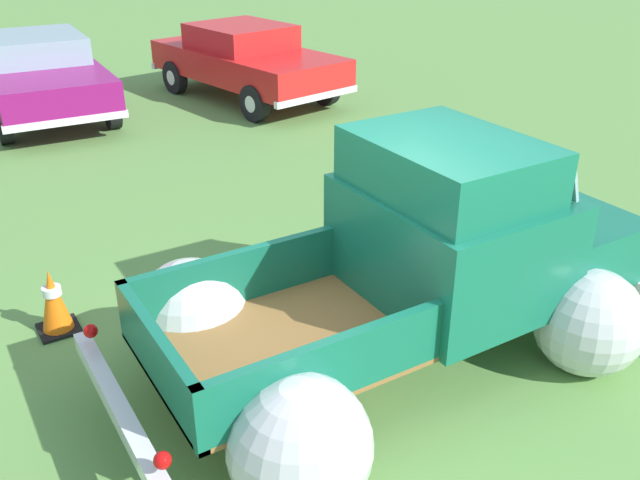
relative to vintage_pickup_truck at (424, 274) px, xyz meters
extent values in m
plane|color=#609347|center=(-0.39, 0.00, -0.76)|extent=(80.00, 80.00, 0.00)
cylinder|color=black|center=(1.06, 0.87, -0.38)|extent=(0.76, 0.22, 0.76)
cylinder|color=silver|center=(1.06, 0.87, -0.38)|extent=(0.34, 0.23, 0.34)
cylinder|color=black|center=(1.06, -0.87, -0.38)|extent=(0.76, 0.22, 0.76)
cylinder|color=silver|center=(1.06, -0.87, -0.38)|extent=(0.34, 0.23, 0.34)
cylinder|color=black|center=(-1.74, 0.87, -0.38)|extent=(0.76, 0.22, 0.76)
cylinder|color=silver|center=(-1.74, 0.87, -0.38)|extent=(0.34, 0.23, 0.34)
cylinder|color=black|center=(-1.74, -0.87, -0.38)|extent=(0.76, 0.22, 0.76)
cylinder|color=silver|center=(-1.74, -0.87, -0.38)|extent=(0.34, 0.23, 0.34)
sphere|color=silver|center=(-1.74, 0.92, -0.32)|extent=(0.96, 0.96, 0.96)
sphere|color=silver|center=(-1.74, -0.92, -0.32)|extent=(0.96, 0.96, 0.96)
cube|color=olive|center=(-1.34, 0.00, -0.22)|extent=(2.05, 1.54, 0.04)
cube|color=#14664C|center=(-1.34, 0.73, 0.01)|extent=(2.05, 0.08, 0.50)
cube|color=#14664C|center=(-1.34, -0.73, 0.01)|extent=(2.05, 0.08, 0.50)
cube|color=#14664C|center=(-0.35, 0.00, 0.01)|extent=(0.08, 1.54, 0.50)
cube|color=#14664C|center=(-2.32, 0.00, 0.01)|extent=(0.08, 1.54, 0.50)
cube|color=#14664C|center=(0.26, 0.00, 0.24)|extent=(1.45, 1.70, 0.95)
cube|color=#14664C|center=(0.16, 0.00, 0.94)|extent=(1.15, 1.54, 0.45)
cube|color=#8CADB7|center=(0.81, 0.00, 0.92)|extent=(0.15, 1.46, 0.38)
cube|color=#14664C|center=(1.31, 0.00, 0.04)|extent=(1.25, 1.62, 0.55)
sphere|color=silver|center=(1.06, 0.90, -0.34)|extent=(0.92, 0.92, 0.92)
sphere|color=silver|center=(1.06, -0.90, -0.34)|extent=(0.92, 0.92, 0.92)
cube|color=silver|center=(-2.63, 0.00, -0.30)|extent=(0.12, 1.98, 0.14)
cube|color=silver|center=(1.85, 0.00, -0.30)|extent=(0.12, 1.98, 0.14)
sphere|color=red|center=(-2.59, 0.79, -0.12)|extent=(0.11, 0.11, 0.11)
sphere|color=red|center=(-2.59, -0.79, -0.12)|extent=(0.11, 0.11, 0.11)
cylinder|color=black|center=(-0.37, 7.99, -0.43)|extent=(0.23, 0.67, 0.66)
cylinder|color=silver|center=(-0.37, 7.99, -0.43)|extent=(0.23, 0.31, 0.30)
cylinder|color=black|center=(-2.11, 8.07, -0.43)|extent=(0.23, 0.67, 0.66)
cylinder|color=silver|center=(-2.11, 8.07, -0.43)|extent=(0.23, 0.31, 0.30)
cylinder|color=black|center=(-0.23, 10.89, -0.43)|extent=(0.23, 0.67, 0.66)
cylinder|color=silver|center=(-0.23, 10.89, -0.43)|extent=(0.23, 0.31, 0.30)
cube|color=#8C1466|center=(-1.17, 9.48, -0.05)|extent=(2.07, 4.62, 0.55)
cube|color=#8CADB7|center=(-1.16, 9.66, 0.45)|extent=(1.71, 1.98, 0.45)
cube|color=silver|center=(-1.07, 11.71, -0.31)|extent=(1.93, 0.19, 0.12)
cube|color=silver|center=(-1.28, 7.26, -0.31)|extent=(1.93, 0.19, 0.12)
cylinder|color=black|center=(3.62, 7.37, -0.43)|extent=(0.31, 0.68, 0.66)
cylinder|color=silver|center=(3.62, 7.37, -0.43)|extent=(0.26, 0.33, 0.30)
cylinder|color=black|center=(1.93, 7.07, -0.43)|extent=(0.31, 0.68, 0.66)
cylinder|color=silver|center=(1.93, 7.07, -0.43)|extent=(0.26, 0.33, 0.30)
cylinder|color=black|center=(3.14, 10.05, -0.43)|extent=(0.31, 0.68, 0.66)
cylinder|color=silver|center=(3.14, 10.05, -0.43)|extent=(0.26, 0.33, 0.30)
cylinder|color=black|center=(1.45, 9.75, -0.43)|extent=(0.31, 0.68, 0.66)
cylinder|color=silver|center=(1.45, 9.75, -0.43)|extent=(0.26, 0.33, 0.30)
cube|color=red|center=(2.54, 8.56, -0.05)|extent=(2.56, 4.52, 0.55)
cube|color=red|center=(2.51, 8.73, 0.45)|extent=(1.88, 2.04, 0.45)
cube|color=silver|center=(2.17, 10.62, -0.31)|extent=(1.88, 0.43, 0.12)
cube|color=silver|center=(2.90, 6.50, -0.31)|extent=(1.88, 0.43, 0.12)
cube|color=black|center=(-2.66, 1.97, -0.74)|extent=(0.36, 0.36, 0.03)
cone|color=orange|center=(-2.66, 1.97, -0.43)|extent=(0.28, 0.28, 0.60)
cylinder|color=white|center=(-2.66, 1.97, -0.34)|extent=(0.17, 0.17, 0.08)
camera|label=1|loc=(-3.38, -3.85, 2.82)|focal=38.57mm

